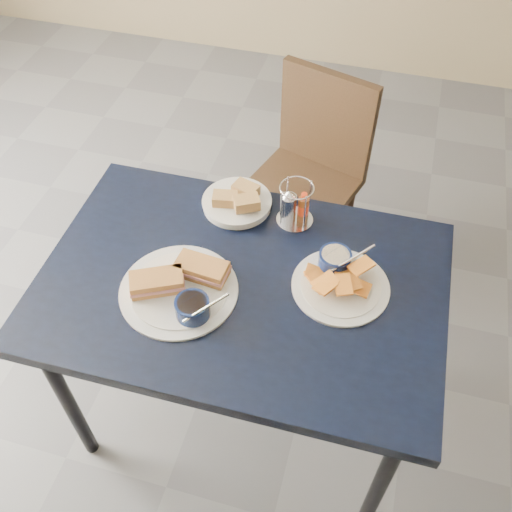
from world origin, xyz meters
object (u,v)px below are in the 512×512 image
(plantain_plate, at_px, (338,276))
(bread_basket, at_px, (238,201))
(sandwich_plate, at_px, (181,287))
(chair_far, at_px, (307,161))
(dining_table, at_px, (242,297))
(condiment_caddy, at_px, (294,206))

(plantain_plate, bearing_deg, bread_basket, 149.18)
(sandwich_plate, bearing_deg, bread_basket, 82.17)
(chair_far, distance_m, sandwich_plate, 1.00)
(chair_far, relative_size, bread_basket, 4.02)
(dining_table, distance_m, plantain_plate, 0.28)
(bread_basket, xyz_separation_m, condiment_caddy, (0.18, -0.01, 0.04))
(sandwich_plate, relative_size, condiment_caddy, 2.39)
(dining_table, height_order, plantain_plate, plantain_plate)
(sandwich_plate, xyz_separation_m, plantain_plate, (0.40, 0.15, -0.00))
(plantain_plate, height_order, bread_basket, plantain_plate)
(sandwich_plate, bearing_deg, plantain_plate, 20.73)
(plantain_plate, bearing_deg, condiment_caddy, 130.91)
(dining_table, distance_m, chair_far, 0.89)
(chair_far, xyz_separation_m, condiment_caddy, (0.07, -0.60, 0.32))
(dining_table, height_order, condiment_caddy, condiment_caddy)
(dining_table, bearing_deg, plantain_plate, 15.78)
(chair_far, height_order, plantain_plate, plantain_plate)
(dining_table, relative_size, condiment_caddy, 8.19)
(sandwich_plate, bearing_deg, dining_table, 28.72)
(chair_far, bearing_deg, plantain_plate, -73.32)
(sandwich_plate, bearing_deg, chair_far, 80.62)
(sandwich_plate, distance_m, condiment_caddy, 0.41)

